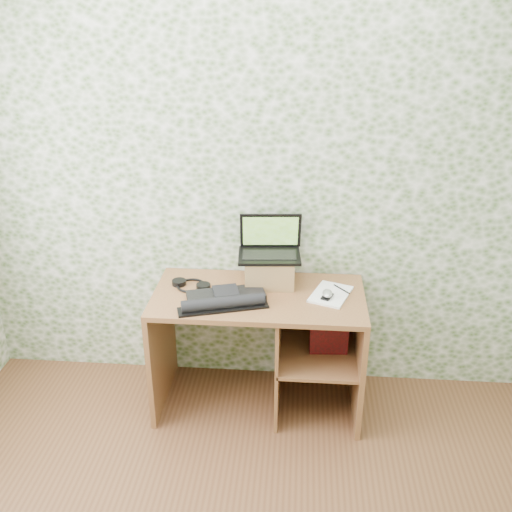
# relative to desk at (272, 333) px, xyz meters

# --- Properties ---
(wall_back) EXTENTS (3.50, 0.00, 3.50)m
(wall_back) POSITION_rel_desk_xyz_m (-0.08, 0.28, 0.82)
(wall_back) COLOR silver
(wall_back) RESTS_ON ground
(desk) EXTENTS (1.20, 0.60, 0.75)m
(desk) POSITION_rel_desk_xyz_m (0.00, 0.00, 0.00)
(desk) COLOR brown
(desk) RESTS_ON floor
(riser) EXTENTS (0.30, 0.26, 0.17)m
(riser) POSITION_rel_desk_xyz_m (-0.03, 0.12, 0.35)
(riser) COLOR brown
(riser) RESTS_ON desk
(laptop) EXTENTS (0.37, 0.28, 0.24)m
(laptop) POSITION_rel_desk_xyz_m (-0.03, 0.15, 0.49)
(laptop) COLOR black
(laptop) RESTS_ON riser
(keyboard) EXTENTS (0.50, 0.37, 0.07)m
(keyboard) POSITION_rel_desk_xyz_m (-0.26, -0.14, 0.29)
(keyboard) COLOR black
(keyboard) RESTS_ON desk
(headphones) EXTENTS (0.23, 0.21, 0.03)m
(headphones) POSITION_rel_desk_xyz_m (-0.48, 0.03, 0.28)
(headphones) COLOR black
(headphones) RESTS_ON desk
(notepad) EXTENTS (0.27, 0.32, 0.01)m
(notepad) POSITION_rel_desk_xyz_m (0.33, -0.00, 0.28)
(notepad) COLOR white
(notepad) RESTS_ON desk
(mouse) EXTENTS (0.09, 0.11, 0.03)m
(mouse) POSITION_rel_desk_xyz_m (0.31, -0.05, 0.30)
(mouse) COLOR silver
(mouse) RESTS_ON notepad
(pen) EXTENTS (0.09, 0.11, 0.01)m
(pen) POSITION_rel_desk_xyz_m (0.39, 0.04, 0.29)
(pen) COLOR black
(pen) RESTS_ON notepad
(red_box) EXTENTS (0.22, 0.08, 0.26)m
(red_box) POSITION_rel_desk_xyz_m (0.33, -0.03, 0.04)
(red_box) COLOR maroon
(red_box) RESTS_ON desk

